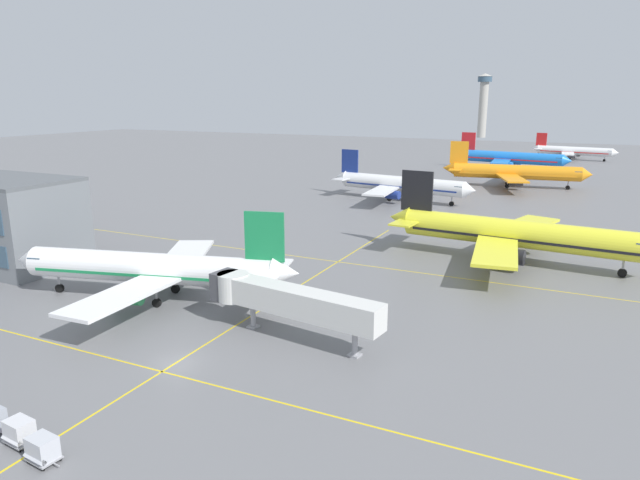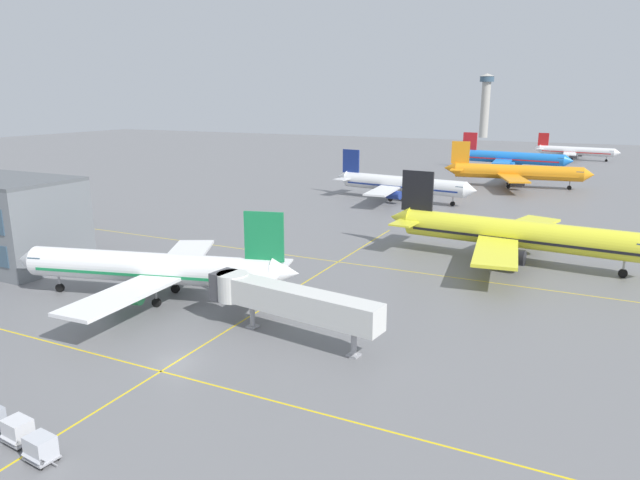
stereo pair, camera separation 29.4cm
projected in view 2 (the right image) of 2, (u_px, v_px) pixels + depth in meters
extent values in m
plane|color=slate|center=(176.00, 362.00, 52.88)|extent=(600.00, 600.00, 0.00)
cylinder|color=white|center=(150.00, 268.00, 68.68)|extent=(30.99, 11.37, 3.69)
cone|color=white|center=(28.00, 260.00, 71.90)|extent=(3.35, 4.13, 3.61)
cone|color=white|center=(286.00, 273.00, 65.31)|extent=(3.89, 4.17, 3.50)
cube|color=#197F47|center=(264.00, 237.00, 64.78)|extent=(4.60, 1.51, 5.82)
cube|color=white|center=(276.00, 265.00, 68.47)|extent=(4.27, 5.67, 0.23)
cube|color=white|center=(262.00, 279.00, 62.93)|extent=(4.27, 5.67, 0.23)
cube|color=white|center=(186.00, 255.00, 76.48)|extent=(11.02, 15.28, 0.39)
cube|color=white|center=(121.00, 295.00, 60.79)|extent=(5.69, 14.77, 0.39)
cylinder|color=#2D9956|center=(168.00, 270.00, 73.97)|extent=(3.71, 2.80, 2.04)
cylinder|color=#2D9956|center=(128.00, 296.00, 64.37)|extent=(3.71, 2.80, 2.04)
cube|color=#385166|center=(43.00, 257.00, 71.34)|extent=(2.54, 3.72, 0.68)
cube|color=#197F47|center=(150.00, 271.00, 68.79)|extent=(28.59, 10.79, 0.35)
cylinder|color=#99999E|center=(59.00, 280.00, 71.68)|extent=(0.27, 0.27, 1.60)
cylinder|color=black|center=(60.00, 288.00, 71.94)|extent=(1.14, 0.69, 1.07)
cylinder|color=#99999E|center=(175.00, 281.00, 71.29)|extent=(0.27, 0.27, 1.60)
cylinder|color=black|center=(175.00, 289.00, 71.55)|extent=(1.14, 0.69, 1.07)
cylinder|color=#99999E|center=(156.00, 294.00, 66.49)|extent=(0.27, 0.27, 1.60)
cylinder|color=black|center=(157.00, 303.00, 66.75)|extent=(1.14, 0.69, 1.07)
cylinder|color=yellow|center=(520.00, 234.00, 83.66)|extent=(34.72, 6.96, 4.10)
cone|color=yellow|center=(400.00, 218.00, 92.96)|extent=(3.76, 4.17, 3.89)
cube|color=black|center=(418.00, 191.00, 90.44)|extent=(5.19, 0.82, 6.47)
cube|color=yellow|center=(406.00, 223.00, 89.14)|extent=(3.91, 5.87, 0.26)
cube|color=yellow|center=(420.00, 216.00, 94.54)|extent=(3.91, 5.87, 0.26)
cube|color=yellow|center=(496.00, 251.00, 76.72)|extent=(7.59, 16.75, 0.43)
cube|color=yellow|center=(525.00, 226.00, 91.99)|extent=(10.04, 17.10, 0.43)
cylinder|color=black|center=(511.00, 256.00, 79.38)|extent=(3.84, 2.56, 2.26)
cylinder|color=black|center=(528.00, 240.00, 88.73)|extent=(3.84, 2.56, 2.26)
cube|color=black|center=(519.00, 237.00, 83.79)|extent=(31.98, 6.77, 0.39)
cylinder|color=#99999E|center=(624.00, 265.00, 77.36)|extent=(0.30, 0.30, 1.78)
cylinder|color=black|center=(623.00, 273.00, 77.65)|extent=(1.22, 0.58, 1.19)
cylinder|color=#99999E|center=(499.00, 254.00, 83.04)|extent=(0.30, 0.30, 1.78)
cylinder|color=black|center=(498.00, 261.00, 83.33)|extent=(1.22, 0.58, 1.19)
cylinder|color=#99999E|center=(508.00, 245.00, 87.71)|extent=(0.30, 0.30, 1.78)
cylinder|color=black|center=(507.00, 253.00, 88.00)|extent=(1.22, 0.58, 1.19)
cylinder|color=white|center=(403.00, 184.00, 134.80)|extent=(31.16, 8.08, 3.68)
cone|color=white|center=(471.00, 190.00, 125.68)|extent=(3.01, 3.93, 3.60)
cone|color=white|center=(342.00, 177.00, 143.99)|extent=(3.56, 3.90, 3.49)
cube|color=navy|center=(351.00, 161.00, 141.60)|extent=(4.65, 1.01, 5.80)
cube|color=white|center=(343.00, 179.00, 140.55)|extent=(3.79, 5.42, 0.23)
cube|color=white|center=(355.00, 176.00, 145.21)|extent=(3.79, 5.42, 0.23)
cube|color=white|center=(383.00, 191.00, 128.87)|extent=(5.97, 14.81, 0.39)
cube|color=white|center=(414.00, 182.00, 142.06)|extent=(9.74, 15.36, 0.39)
cylinder|color=navy|center=(394.00, 195.00, 131.11)|extent=(3.55, 2.48, 2.03)
cylinder|color=navy|center=(413.00, 189.00, 139.18)|extent=(3.55, 2.48, 2.03)
cube|color=#385166|center=(462.00, 187.00, 126.76)|extent=(2.21, 3.60, 0.68)
cube|color=navy|center=(403.00, 186.00, 134.91)|extent=(28.72, 7.76, 0.35)
cylinder|color=#99999E|center=(453.00, 199.00, 128.52)|extent=(0.27, 0.27, 1.60)
cylinder|color=black|center=(453.00, 204.00, 128.78)|extent=(1.12, 0.58, 1.06)
cylinder|color=#99999E|center=(391.00, 195.00, 134.42)|extent=(0.27, 0.27, 1.60)
cylinder|color=black|center=(390.00, 199.00, 134.68)|extent=(1.12, 0.58, 1.06)
cylinder|color=#99999E|center=(400.00, 192.00, 138.45)|extent=(0.27, 0.27, 1.60)
cylinder|color=black|center=(400.00, 196.00, 138.71)|extent=(1.12, 0.58, 1.06)
cylinder|color=orange|center=(518.00, 172.00, 154.63)|extent=(33.21, 8.21, 3.92)
cone|color=orange|center=(589.00, 175.00, 149.17)|extent=(3.16, 4.16, 3.84)
cone|color=orange|center=(450.00, 168.00, 160.08)|extent=(3.76, 4.12, 3.72)
cube|color=orange|center=(461.00, 152.00, 158.18)|extent=(4.95, 1.02, 6.18)
cube|color=orange|center=(457.00, 170.00, 156.57)|extent=(3.97, 5.75, 0.25)
cube|color=orange|center=(459.00, 167.00, 162.26)|extent=(3.97, 5.75, 0.25)
cube|color=orange|center=(513.00, 178.00, 147.04)|extent=(10.22, 16.36, 0.41)
cube|color=orange|center=(513.00, 170.00, 163.15)|extent=(6.54, 15.83, 0.41)
cylinder|color=#333338|center=(518.00, 182.00, 150.11)|extent=(3.76, 2.61, 2.16)
cylinder|color=#333338|center=(518.00, 177.00, 159.97)|extent=(3.76, 2.61, 2.16)
cube|color=#385166|center=(579.00, 172.00, 149.76)|extent=(2.31, 3.82, 0.72)
cube|color=orange|center=(517.00, 174.00, 154.75)|extent=(30.60, 7.91, 0.37)
cylinder|color=#99999E|center=(570.00, 184.00, 151.14)|extent=(0.29, 0.29, 1.70)
cylinder|color=black|center=(569.00, 188.00, 151.42)|extent=(1.18, 0.61, 1.13)
cylinder|color=#99999E|center=(509.00, 182.00, 153.41)|extent=(0.29, 0.29, 1.70)
cylinder|color=black|center=(508.00, 186.00, 153.69)|extent=(1.18, 0.61, 1.13)
cylinder|color=#99999E|center=(509.00, 180.00, 158.34)|extent=(0.29, 0.29, 1.70)
cylinder|color=black|center=(509.00, 184.00, 158.62)|extent=(1.18, 0.61, 1.13)
cylinder|color=blue|center=(513.00, 158.00, 191.57)|extent=(33.08, 8.57, 3.90)
cone|color=blue|center=(569.00, 161.00, 181.89)|extent=(3.19, 4.17, 3.82)
cone|color=blue|center=(462.00, 154.00, 201.32)|extent=(3.78, 4.14, 3.71)
cube|color=red|center=(470.00, 141.00, 198.79)|extent=(4.93, 1.07, 6.16)
cube|color=blue|center=(465.00, 155.00, 197.67)|extent=(4.02, 5.76, 0.25)
cube|color=blue|center=(471.00, 153.00, 202.62)|extent=(4.02, 5.76, 0.25)
cube|color=blue|center=(502.00, 162.00, 185.28)|extent=(6.34, 15.72, 0.41)
cube|color=blue|center=(517.00, 157.00, 199.28)|extent=(10.34, 16.30, 0.41)
cylinder|color=blue|center=(509.00, 165.00, 187.65)|extent=(3.76, 2.63, 2.16)
cylinder|color=blue|center=(518.00, 162.00, 196.22)|extent=(3.76, 2.63, 2.16)
cube|color=#385166|center=(562.00, 159.00, 183.04)|extent=(2.34, 3.82, 0.72)
cube|color=red|center=(513.00, 159.00, 191.69)|extent=(30.48, 8.23, 0.37)
cylinder|color=#99999E|center=(554.00, 168.00, 184.91)|extent=(0.29, 0.29, 1.69)
cylinder|color=black|center=(554.00, 171.00, 185.19)|extent=(1.18, 0.62, 1.13)
cylinder|color=#99999E|center=(504.00, 166.00, 191.16)|extent=(0.29, 0.29, 1.69)
cylinder|color=black|center=(504.00, 169.00, 191.44)|extent=(1.18, 0.62, 1.13)
cylinder|color=#99999E|center=(509.00, 164.00, 195.45)|extent=(0.29, 0.29, 1.69)
cylinder|color=black|center=(509.00, 167.00, 195.72)|extent=(1.18, 0.62, 1.13)
cylinder|color=white|center=(576.00, 151.00, 223.36)|extent=(27.48, 7.40, 3.24)
cone|color=white|center=(618.00, 153.00, 215.19)|extent=(2.68, 3.48, 3.18)
cone|color=white|center=(537.00, 148.00, 231.59)|extent=(3.17, 3.46, 3.08)
cube|color=red|center=(543.00, 139.00, 229.46)|extent=(4.09, 0.93, 5.12)
cube|color=white|center=(540.00, 149.00, 228.56)|extent=(3.38, 4.80, 0.20)
cube|color=white|center=(543.00, 148.00, 232.63)|extent=(3.38, 4.80, 0.20)
cube|color=white|center=(570.00, 154.00, 218.18)|extent=(5.13, 13.02, 0.34)
cube|color=white|center=(578.00, 151.00, 229.73)|extent=(8.70, 13.54, 0.34)
cylinder|color=#4C4C51|center=(574.00, 156.00, 220.12)|extent=(3.14, 2.22, 1.79)
cylinder|color=#4C4C51|center=(579.00, 154.00, 227.19)|extent=(3.14, 2.22, 1.79)
cube|color=#385166|center=(612.00, 151.00, 216.16)|extent=(1.98, 3.18, 0.60)
cube|color=red|center=(576.00, 152.00, 223.46)|extent=(25.33, 7.10, 0.31)
cylinder|color=#99999E|center=(607.00, 158.00, 217.73)|extent=(0.24, 0.24, 1.41)
cylinder|color=black|center=(606.00, 160.00, 217.96)|extent=(0.99, 0.52, 0.94)
cylinder|color=#99999E|center=(570.00, 157.00, 223.05)|extent=(0.24, 0.24, 1.41)
cylinder|color=black|center=(570.00, 159.00, 223.27)|extent=(0.99, 0.52, 0.94)
cylinder|color=#99999E|center=(572.00, 156.00, 226.58)|extent=(0.24, 0.24, 1.41)
cylinder|color=black|center=(572.00, 158.00, 226.81)|extent=(0.99, 0.52, 0.94)
cube|color=yellow|center=(161.00, 371.00, 51.13)|extent=(118.23, 0.20, 0.01)
cube|color=yellow|center=(338.00, 262.00, 85.19)|extent=(118.23, 0.20, 0.01)
cube|color=yellow|center=(272.00, 303.00, 68.16)|extent=(0.20, 85.93, 0.01)
cylinder|color=#99999E|center=(2.00, 433.00, 41.28)|extent=(0.70, 0.15, 0.08)
cylinder|color=black|center=(7.00, 429.00, 42.09)|extent=(0.25, 0.12, 0.24)
cube|color=#99999E|center=(19.00, 439.00, 40.47)|extent=(2.25, 1.81, 0.12)
cube|color=silver|center=(18.00, 429.00, 40.27)|extent=(2.04, 1.63, 1.50)
cube|color=silver|center=(11.00, 440.00, 39.90)|extent=(1.95, 0.75, 0.57)
cylinder|color=#99999E|center=(31.00, 445.00, 39.78)|extent=(0.70, 0.15, 0.08)
cylinder|color=black|center=(18.00, 450.00, 39.57)|extent=(0.25, 0.12, 0.24)
cylinder|color=black|center=(35.00, 441.00, 40.59)|extent=(0.25, 0.12, 0.24)
cylinder|color=black|center=(4.00, 442.00, 40.44)|extent=(0.25, 0.12, 0.24)
cylinder|color=black|center=(21.00, 434.00, 41.46)|extent=(0.25, 0.12, 0.24)
cube|color=#99999E|center=(42.00, 457.00, 38.45)|extent=(2.25, 1.81, 0.12)
cube|color=silver|center=(41.00, 447.00, 38.26)|extent=(2.04, 1.63, 1.50)
cube|color=silver|center=(33.00, 458.00, 37.89)|extent=(1.95, 0.75, 0.57)
cylinder|color=#99999E|center=(54.00, 464.00, 37.76)|extent=(0.70, 0.15, 0.08)
cylinder|color=black|center=(41.00, 469.00, 37.55)|extent=(0.25, 0.12, 0.24)
cylinder|color=black|center=(58.00, 459.00, 38.57)|extent=(0.25, 0.12, 0.24)
cylinder|color=black|center=(26.00, 460.00, 38.42)|extent=(0.25, 0.12, 0.24)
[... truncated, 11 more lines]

